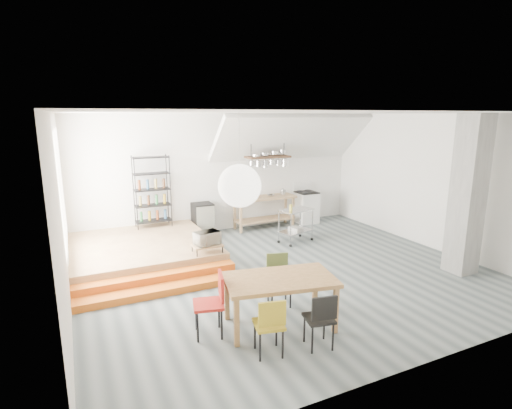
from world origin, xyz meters
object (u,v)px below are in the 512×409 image
rolling_cart (296,221)px  mini_fridge (203,219)px  stove (306,207)px  dining_table (280,283)px

rolling_cart → mini_fridge: 2.50m
stove → mini_fridge: stove is taller
stove → rolling_cart: 1.98m
stove → dining_table: 6.17m
stove → dining_table: (-3.62, -5.00, 0.22)m
rolling_cart → stove: bearing=34.4°
dining_table → mini_fridge: (0.41, 5.04, -0.26)m
rolling_cart → mini_fridge: bearing=125.4°
dining_table → mini_fridge: mini_fridge is taller
stove → dining_table: size_ratio=0.66×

